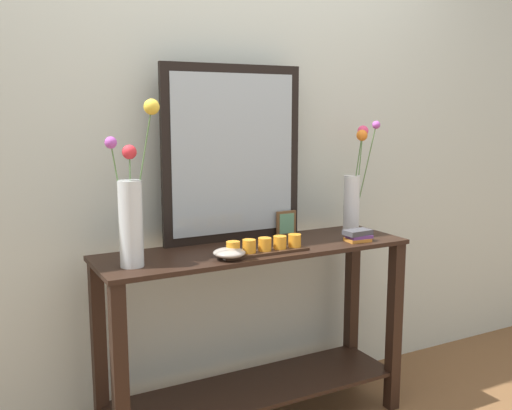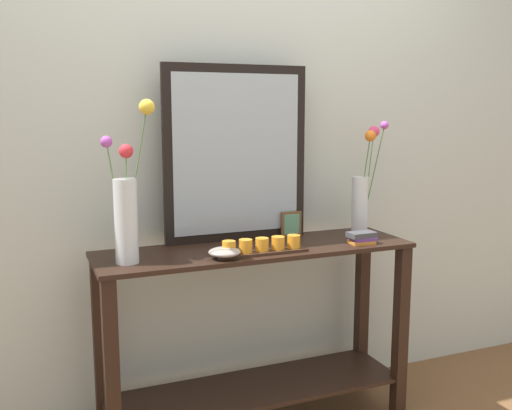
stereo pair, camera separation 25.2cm
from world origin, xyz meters
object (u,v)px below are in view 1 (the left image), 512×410
(picture_frame_small, at_px, (286,223))
(mirror_leaning, at_px, (233,154))
(vase_right, at_px, (354,190))
(decorative_bowl, at_px, (229,253))
(console_table, at_px, (256,321))
(book_stack, at_px, (358,235))
(tall_vase_left, at_px, (132,210))
(candle_tray, at_px, (265,247))

(picture_frame_small, bearing_deg, mirror_leaning, 173.36)
(vase_right, bearing_deg, decorative_bowl, -164.90)
(console_table, distance_m, picture_frame_small, 0.49)
(mirror_leaning, relative_size, book_stack, 6.16)
(decorative_bowl, bearing_deg, mirror_leaning, 61.21)
(tall_vase_left, height_order, decorative_bowl, tall_vase_left)
(candle_tray, bearing_deg, console_table, 80.21)
(picture_frame_small, distance_m, book_stack, 0.35)
(mirror_leaning, bearing_deg, tall_vase_left, -157.59)
(candle_tray, distance_m, book_stack, 0.49)
(tall_vase_left, bearing_deg, vase_right, 6.42)
(console_table, distance_m, tall_vase_left, 0.80)
(picture_frame_small, xyz_separation_m, book_stack, (0.23, -0.26, -0.03))
(tall_vase_left, distance_m, candle_tray, 0.58)
(picture_frame_small, xyz_separation_m, decorative_bowl, (-0.43, -0.27, -0.03))
(mirror_leaning, bearing_deg, picture_frame_small, -6.64)
(mirror_leaning, height_order, vase_right, mirror_leaning)
(console_table, bearing_deg, candle_tray, -99.79)
(book_stack, bearing_deg, candle_tray, 179.47)
(candle_tray, xyz_separation_m, decorative_bowl, (-0.17, -0.02, -0.00))
(console_table, xyz_separation_m, book_stack, (0.47, -0.12, 0.37))
(vase_right, height_order, candle_tray, vase_right)
(tall_vase_left, height_order, book_stack, tall_vase_left)
(vase_right, distance_m, picture_frame_small, 0.39)
(mirror_leaning, relative_size, vase_right, 1.46)
(console_table, height_order, candle_tray, candle_tray)
(console_table, relative_size, vase_right, 2.57)
(tall_vase_left, bearing_deg, console_table, 5.00)
(mirror_leaning, height_order, book_stack, mirror_leaning)
(picture_frame_small, bearing_deg, candle_tray, -135.37)
(vase_right, relative_size, decorative_bowl, 4.13)
(console_table, xyz_separation_m, mirror_leaning, (-0.03, 0.17, 0.74))
(book_stack, bearing_deg, mirror_leaning, 149.35)
(tall_vase_left, xyz_separation_m, decorative_bowl, (0.37, -0.08, -0.20))
(console_table, height_order, mirror_leaning, mirror_leaning)
(candle_tray, relative_size, picture_frame_small, 3.26)
(vase_right, bearing_deg, picture_frame_small, 170.10)
(candle_tray, bearing_deg, book_stack, -0.53)
(console_table, distance_m, decorative_bowl, 0.44)
(tall_vase_left, bearing_deg, mirror_leaning, 22.41)
(console_table, height_order, book_stack, book_stack)
(mirror_leaning, relative_size, tall_vase_left, 1.25)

